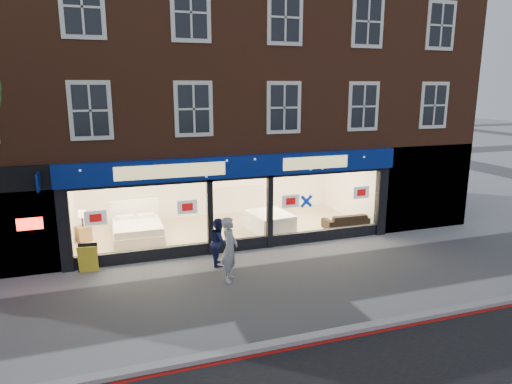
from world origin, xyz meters
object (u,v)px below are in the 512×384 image
sofa (347,220)px  pedestrian_blue (219,242)px  display_bed (137,229)px  a_board (88,258)px  mattress_stack (270,222)px  pedestrian_grey (230,249)px

sofa → pedestrian_blue: 5.93m
display_bed → a_board: (-1.64, -2.49, -0.00)m
sofa → a_board: (-9.50, -1.23, 0.07)m
mattress_stack → pedestrian_grey: 4.60m
display_bed → mattress_stack: 4.90m
mattress_stack → pedestrian_blue: pedestrian_blue is taller
display_bed → pedestrian_blue: pedestrian_blue is taller
display_bed → sofa: size_ratio=1.17×
sofa → pedestrian_grey: bearing=30.6°
display_bed → a_board: bearing=-123.1°
a_board → pedestrian_grey: bearing=-18.2°
a_board → mattress_stack: bearing=23.9°
a_board → pedestrian_blue: (3.89, -0.66, 0.32)m
a_board → pedestrian_blue: size_ratio=0.58×
sofa → a_board: size_ratio=2.11×
display_bed → pedestrian_grey: size_ratio=1.14×
a_board → display_bed: bearing=64.9°
mattress_stack → pedestrian_grey: size_ratio=1.01×
sofa → a_board: bearing=8.6°
display_bed → a_board: 2.98m
display_bed → sofa: 7.96m
sofa → display_bed: bearing=-7.8°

